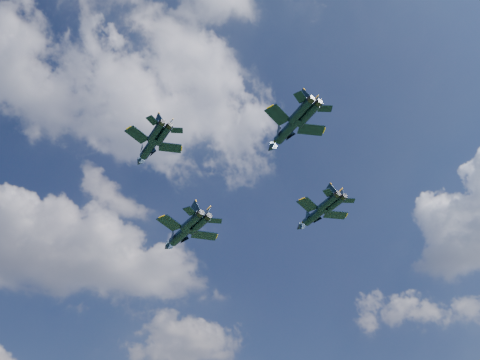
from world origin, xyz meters
The scene contains 4 objects.
jet_lead centered at (-9.62, 15.71, 57.61)m, with size 13.35×18.44×4.36m.
jet_left centered at (-19.04, -6.43, 60.87)m, with size 10.23×13.90×3.27m.
jet_right centered at (16.29, 3.73, 59.20)m, with size 11.85×16.01×3.77m.
jet_slot centered at (1.80, -20.27, 57.17)m, with size 10.60×14.28×3.36m.
Camera 1 is at (-18.89, -69.94, 4.44)m, focal length 35.00 mm.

